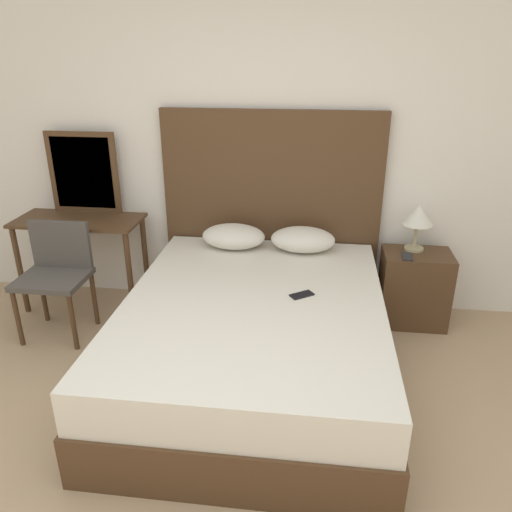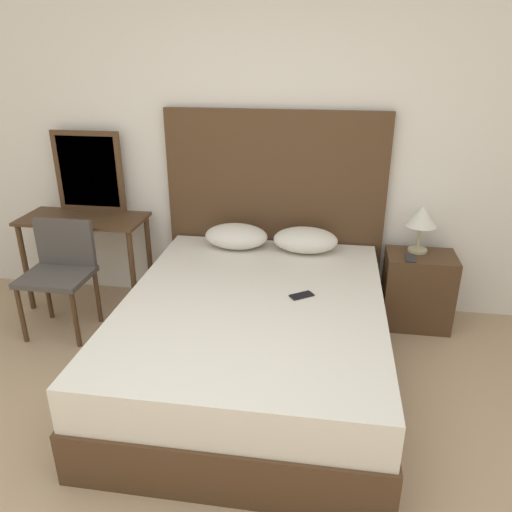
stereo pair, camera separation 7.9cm
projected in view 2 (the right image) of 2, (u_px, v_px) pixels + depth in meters
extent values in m
cube|color=white|center=(262.00, 141.00, 3.87)|extent=(10.00, 0.06, 2.70)
cube|color=#4C331E|center=(254.00, 355.00, 3.28)|extent=(1.64, 2.09, 0.31)
cube|color=silver|center=(253.00, 317.00, 3.17)|extent=(1.61, 2.05, 0.26)
cube|color=#4C331E|center=(274.00, 212.00, 4.00)|extent=(1.73, 0.05, 1.60)
ellipsoid|color=silver|center=(236.00, 236.00, 3.88)|extent=(0.49, 0.32, 0.19)
ellipsoid|color=silver|center=(305.00, 240.00, 3.80)|extent=(0.49, 0.32, 0.19)
cube|color=black|center=(302.00, 295.00, 3.15)|extent=(0.16, 0.14, 0.01)
cube|color=#4C331E|center=(417.00, 290.00, 3.85)|extent=(0.51, 0.35, 0.59)
cylinder|color=tan|center=(417.00, 250.00, 3.79)|extent=(0.14, 0.14, 0.02)
cylinder|color=tan|center=(419.00, 237.00, 3.75)|extent=(0.02, 0.02, 0.19)
cone|color=silver|center=(422.00, 216.00, 3.69)|extent=(0.23, 0.23, 0.15)
cube|color=#232328|center=(410.00, 258.00, 3.66)|extent=(0.08, 0.15, 0.01)
cube|color=#4C331E|center=(83.00, 219.00, 4.00)|extent=(0.99, 0.45, 0.02)
cylinder|color=#4C331E|center=(26.00, 268.00, 4.05)|extent=(0.04, 0.04, 0.74)
cylinder|color=#4C331E|center=(133.00, 275.00, 3.92)|extent=(0.04, 0.04, 0.74)
cylinder|color=#4C331E|center=(50.00, 251.00, 4.39)|extent=(0.04, 0.04, 0.74)
cylinder|color=#4C331E|center=(149.00, 257.00, 4.26)|extent=(0.04, 0.04, 0.74)
cube|color=#4C331E|center=(89.00, 171.00, 4.06)|extent=(0.57, 0.03, 0.65)
cube|color=#B2BCC6|center=(88.00, 172.00, 4.05)|extent=(0.49, 0.01, 0.57)
cube|color=#4C4742|center=(56.00, 277.00, 3.68)|extent=(0.48, 0.42, 0.04)
cube|color=#4C4742|center=(65.00, 242.00, 3.77)|extent=(0.46, 0.04, 0.36)
cylinder|color=#4C331E|center=(22.00, 315.00, 3.64)|extent=(0.04, 0.04, 0.44)
cylinder|color=#4C331E|center=(76.00, 320.00, 3.58)|extent=(0.04, 0.04, 0.44)
cylinder|color=#4C331E|center=(48.00, 293.00, 3.96)|extent=(0.04, 0.04, 0.44)
cylinder|color=#4C331E|center=(98.00, 297.00, 3.90)|extent=(0.04, 0.04, 0.44)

